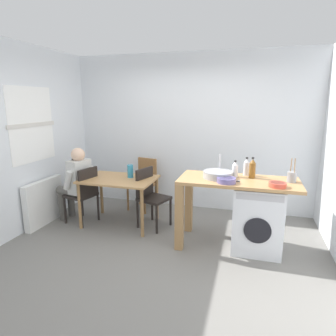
# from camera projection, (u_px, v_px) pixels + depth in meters

# --- Properties ---
(ground_plane) EXTENTS (5.46, 5.46, 0.00)m
(ground_plane) POSITION_uv_depth(u_px,v_px,m) (161.00, 250.00, 3.79)
(ground_plane) COLOR slate
(wall_back) EXTENTS (4.60, 0.10, 2.70)m
(wall_back) POSITION_uv_depth(u_px,v_px,m) (191.00, 133.00, 5.12)
(wall_back) COLOR silver
(wall_back) RESTS_ON ground_plane
(wall_window_side) EXTENTS (0.12, 3.80, 2.70)m
(wall_window_side) POSITION_uv_depth(u_px,v_px,m) (15.00, 141.00, 4.07)
(wall_window_side) COLOR silver
(wall_window_side) RESTS_ON ground_plane
(radiator) EXTENTS (0.10, 0.80, 0.70)m
(radiator) POSITION_uv_depth(u_px,v_px,m) (44.00, 202.00, 4.54)
(radiator) COLOR white
(radiator) RESTS_ON ground_plane
(dining_table) EXTENTS (1.10, 0.76, 0.74)m
(dining_table) POSITION_uv_depth(u_px,v_px,m) (119.00, 184.00, 4.46)
(dining_table) COLOR tan
(dining_table) RESTS_ON ground_plane
(chair_person_seat) EXTENTS (0.48, 0.48, 0.90)m
(chair_person_seat) POSITION_uv_depth(u_px,v_px,m) (84.00, 192.00, 4.53)
(chair_person_seat) COLOR black
(chair_person_seat) RESTS_ON ground_plane
(chair_opposite) EXTENTS (0.51, 0.51, 0.90)m
(chair_opposite) POSITION_uv_depth(u_px,v_px,m) (150.00, 194.00, 4.43)
(chair_opposite) COLOR black
(chair_opposite) RESTS_ON ground_plane
(chair_spare_by_wall) EXTENTS (0.48, 0.48, 0.90)m
(chair_spare_by_wall) POSITION_uv_depth(u_px,v_px,m) (144.00, 181.00, 5.18)
(chair_spare_by_wall) COLOR olive
(chair_spare_by_wall) RESTS_ON ground_plane
(seated_person) EXTENTS (0.54, 0.54, 1.20)m
(seated_person) POSITION_uv_depth(u_px,v_px,m) (76.00, 181.00, 4.57)
(seated_person) COLOR #595651
(seated_person) RESTS_ON ground_plane
(kitchen_counter) EXTENTS (1.50, 0.68, 0.92)m
(kitchen_counter) POSITION_uv_depth(u_px,v_px,m) (221.00, 190.00, 3.78)
(kitchen_counter) COLOR tan
(kitchen_counter) RESTS_ON ground_plane
(washing_machine) EXTENTS (0.60, 0.61, 0.86)m
(washing_machine) POSITION_uv_depth(u_px,v_px,m) (257.00, 218.00, 3.73)
(washing_machine) COLOR silver
(washing_machine) RESTS_ON ground_plane
(sink_basin) EXTENTS (0.38, 0.38, 0.09)m
(sink_basin) POSITION_uv_depth(u_px,v_px,m) (218.00, 175.00, 3.75)
(sink_basin) COLOR #9EA0A5
(sink_basin) RESTS_ON kitchen_counter
(tap) EXTENTS (0.02, 0.02, 0.28)m
(tap) POSITION_uv_depth(u_px,v_px,m) (220.00, 165.00, 3.90)
(tap) COLOR #B2B2B7
(tap) RESTS_ON kitchen_counter
(bottle_tall_green) EXTENTS (0.08, 0.08, 0.22)m
(bottle_tall_green) POSITION_uv_depth(u_px,v_px,m) (235.00, 169.00, 3.80)
(bottle_tall_green) COLOR silver
(bottle_tall_green) RESTS_ON kitchen_counter
(bottle_squat_brown) EXTENTS (0.08, 0.08, 0.25)m
(bottle_squat_brown) POSITION_uv_depth(u_px,v_px,m) (246.00, 167.00, 3.87)
(bottle_squat_brown) COLOR silver
(bottle_squat_brown) RESTS_ON kitchen_counter
(bottle_clear_small) EXTENTS (0.08, 0.08, 0.27)m
(bottle_clear_small) POSITION_uv_depth(u_px,v_px,m) (252.00, 169.00, 3.74)
(bottle_clear_small) COLOR brown
(bottle_clear_small) RESTS_ON kitchen_counter
(mixing_bowl) EXTENTS (0.23, 0.23, 0.06)m
(mixing_bowl) POSITION_uv_depth(u_px,v_px,m) (226.00, 180.00, 3.53)
(mixing_bowl) COLOR slate
(mixing_bowl) RESTS_ON kitchen_counter
(utensil_crock) EXTENTS (0.11, 0.11, 0.30)m
(utensil_crock) POSITION_uv_depth(u_px,v_px,m) (292.00, 177.00, 3.55)
(utensil_crock) COLOR gray
(utensil_crock) RESTS_ON kitchen_counter
(colander) EXTENTS (0.20, 0.20, 0.06)m
(colander) POSITION_uv_depth(u_px,v_px,m) (278.00, 184.00, 3.36)
(colander) COLOR #D84C38
(colander) RESTS_ON kitchen_counter
(vase) EXTENTS (0.09, 0.09, 0.20)m
(vase) POSITION_uv_depth(u_px,v_px,m) (130.00, 171.00, 4.47)
(vase) COLOR teal
(vase) RESTS_ON dining_table
(scissors) EXTENTS (0.15, 0.06, 0.01)m
(scissors) POSITION_uv_depth(u_px,v_px,m) (234.00, 181.00, 3.61)
(scissors) COLOR #B2B2B7
(scissors) RESTS_ON kitchen_counter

